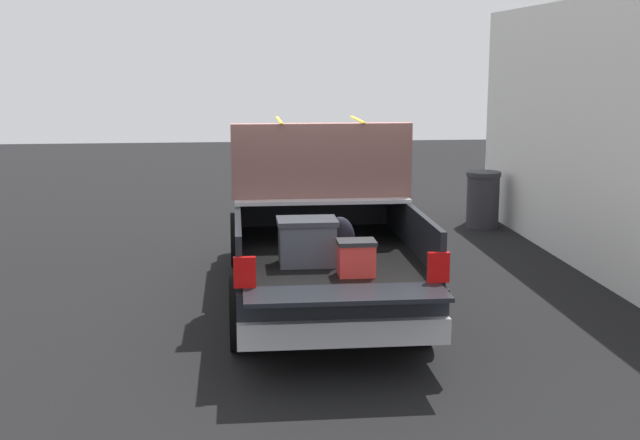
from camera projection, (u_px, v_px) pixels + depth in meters
name	position (u px, v px, depth m)	size (l,w,h in m)	color
ground_plane	(315.00, 299.00, 10.30)	(40.00, 40.00, 0.00)	black
pickup_truck	(312.00, 218.00, 10.46)	(6.05, 2.06, 2.23)	black
building_facade	(594.00, 136.00, 11.48)	(8.78, 0.36, 3.73)	white
trash_can	(483.00, 199.00, 14.58)	(0.60, 0.60, 0.98)	#2D2D33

